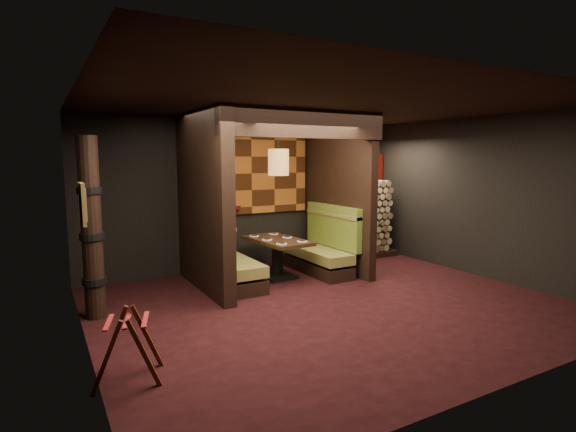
# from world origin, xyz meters

# --- Properties ---
(floor) EXTENTS (6.50, 5.50, 0.02)m
(floor) POSITION_xyz_m (0.00, 0.00, -0.01)
(floor) COLOR black
(floor) RESTS_ON ground
(ceiling) EXTENTS (6.50, 5.50, 0.02)m
(ceiling) POSITION_xyz_m (0.00, 0.00, 2.86)
(ceiling) COLOR black
(ceiling) RESTS_ON ground
(wall_back) EXTENTS (6.50, 0.02, 2.85)m
(wall_back) POSITION_xyz_m (0.00, 2.76, 1.43)
(wall_back) COLOR black
(wall_back) RESTS_ON ground
(wall_front) EXTENTS (6.50, 0.02, 2.85)m
(wall_front) POSITION_xyz_m (0.00, -2.76, 1.43)
(wall_front) COLOR black
(wall_front) RESTS_ON ground
(wall_left) EXTENTS (0.02, 5.50, 2.85)m
(wall_left) POSITION_xyz_m (-3.26, 0.00, 1.43)
(wall_left) COLOR black
(wall_left) RESTS_ON ground
(wall_right) EXTENTS (0.02, 5.50, 2.85)m
(wall_right) POSITION_xyz_m (3.26, 0.00, 1.43)
(wall_right) COLOR black
(wall_right) RESTS_ON ground
(partition_left) EXTENTS (0.20, 2.20, 2.85)m
(partition_left) POSITION_xyz_m (-1.35, 1.65, 1.43)
(partition_left) COLOR black
(partition_left) RESTS_ON floor
(partition_right) EXTENTS (0.15, 2.10, 2.85)m
(partition_right) POSITION_xyz_m (1.30, 1.70, 1.43)
(partition_right) COLOR black
(partition_right) RESTS_ON floor
(header_beam) EXTENTS (2.85, 0.18, 0.44)m
(header_beam) POSITION_xyz_m (-0.02, 0.70, 2.63)
(header_beam) COLOR black
(header_beam) RESTS_ON partition_left
(tapa_back_panel) EXTENTS (2.40, 0.06, 1.55)m
(tapa_back_panel) POSITION_xyz_m (-0.02, 2.71, 1.82)
(tapa_back_panel) COLOR #AB5C20
(tapa_back_panel) RESTS_ON wall_back
(tapa_side_panel) EXTENTS (0.04, 1.85, 1.45)m
(tapa_side_panel) POSITION_xyz_m (-1.23, 1.82, 1.85)
(tapa_side_panel) COLOR #AB5C20
(tapa_side_panel) RESTS_ON partition_left
(lacquer_shelf) EXTENTS (0.60, 0.12, 0.07)m
(lacquer_shelf) POSITION_xyz_m (-0.60, 2.65, 1.18)
(lacquer_shelf) COLOR #540913
(lacquer_shelf) RESTS_ON wall_back
(booth_bench_left) EXTENTS (0.68, 1.60, 1.14)m
(booth_bench_left) POSITION_xyz_m (-0.96, 1.65, 0.40)
(booth_bench_left) COLOR black
(booth_bench_left) RESTS_ON floor
(booth_bench_right) EXTENTS (0.68, 1.60, 1.14)m
(booth_bench_right) POSITION_xyz_m (0.93, 1.65, 0.40)
(booth_bench_right) COLOR black
(booth_bench_right) RESTS_ON floor
(dining_table) EXTENTS (0.83, 1.38, 0.70)m
(dining_table) POSITION_xyz_m (-0.00, 1.68, 0.47)
(dining_table) COLOR black
(dining_table) RESTS_ON floor
(place_settings) EXTENTS (0.67, 1.12, 0.03)m
(place_settings) POSITION_xyz_m (-0.00, 1.68, 0.71)
(place_settings) COLOR white
(place_settings) RESTS_ON dining_table
(pendant_lamp) EXTENTS (0.36, 0.36, 1.04)m
(pendant_lamp) POSITION_xyz_m (-0.00, 1.63, 2.04)
(pendant_lamp) COLOR #A37036
(pendant_lamp) RESTS_ON ceiling
(framed_picture) EXTENTS (0.05, 0.36, 0.46)m
(framed_picture) POSITION_xyz_m (-3.22, 0.10, 1.62)
(framed_picture) COLOR olive
(framed_picture) RESTS_ON wall_left
(luggage_rack) EXTENTS (0.75, 0.61, 0.71)m
(luggage_rack) POSITION_xyz_m (-2.97, -0.86, 0.35)
(luggage_rack) COLOR #3F180B
(luggage_rack) RESTS_ON floor
(totem_column) EXTENTS (0.31, 0.31, 2.40)m
(totem_column) POSITION_xyz_m (-3.05, 1.10, 1.19)
(totem_column) COLOR black
(totem_column) RESTS_ON floor
(firewood_stack) EXTENTS (1.73, 0.70, 1.64)m
(firewood_stack) POSITION_xyz_m (2.29, 2.35, 0.82)
(firewood_stack) COLOR black
(firewood_stack) RESTS_ON floor
(mosaic_header) EXTENTS (1.83, 0.10, 0.56)m
(mosaic_header) POSITION_xyz_m (2.29, 2.68, 1.92)
(mosaic_header) COLOR maroon
(mosaic_header) RESTS_ON wall_back
(bay_front_post) EXTENTS (0.08, 0.08, 2.85)m
(bay_front_post) POSITION_xyz_m (1.39, 1.96, 1.43)
(bay_front_post) COLOR black
(bay_front_post) RESTS_ON floor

